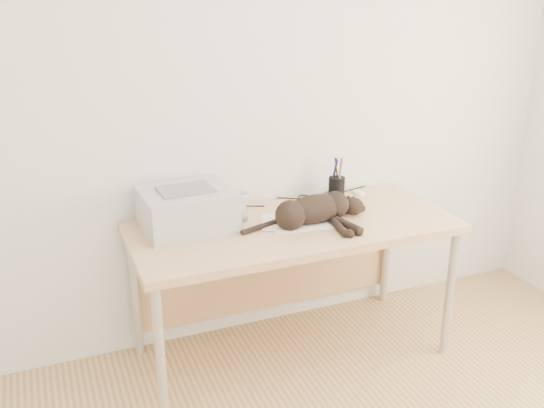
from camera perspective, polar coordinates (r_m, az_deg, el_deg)
name	(u,v)px	position (r m, az deg, el deg)	size (l,w,h in m)	color
wall_back	(266,97)	(3.13, -0.55, 10.03)	(3.50, 3.50, 0.00)	silver
desk	(286,242)	(3.10, 1.36, -3.57)	(1.60, 0.70, 0.74)	tan
printer	(187,209)	(2.92, -8.03, -0.44)	(0.44, 0.38, 0.20)	#B1B1B6
papers	(298,222)	(2.98, 2.48, -1.70)	(0.40, 0.32, 0.01)	white
cat	(312,211)	(2.95, 3.76, -0.71)	(0.67, 0.31, 0.15)	black
mug	(239,202)	(3.12, -3.13, 0.20)	(0.11, 0.11, 0.10)	silver
pen_cup	(337,188)	(3.30, 6.10, 1.54)	(0.09, 0.09, 0.23)	black
remote_grey	(228,216)	(3.04, -4.13, -1.15)	(0.06, 0.20, 0.02)	slate
remote_black	(340,206)	(3.19, 6.43, -0.18)	(0.05, 0.18, 0.02)	black
mouse	(359,191)	(3.40, 8.15, 1.20)	(0.06, 0.10, 0.03)	white
cable_tangle	(270,202)	(3.23, -0.19, 0.19)	(1.36, 0.07, 0.01)	black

